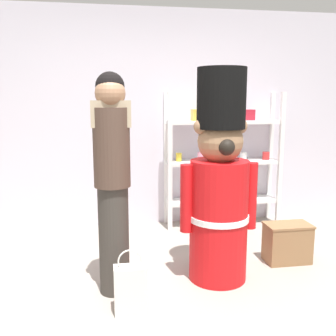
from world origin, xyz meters
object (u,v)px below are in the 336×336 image
teddy_bear_guard (219,186)px  display_crate (287,243)px  shopping_bag (130,289)px  merchandise_shelf (222,159)px  person_shopper (112,176)px

teddy_bear_guard → display_crate: teddy_bear_guard is taller
shopping_bag → display_crate: 1.69m
merchandise_shelf → shopping_bag: (-1.27, -1.90, -0.64)m
person_shopper → merchandise_shelf: bearing=48.6°
person_shopper → display_crate: size_ratio=4.06×
display_crate → shopping_bag: bearing=-156.6°
teddy_bear_guard → display_crate: 1.01m
teddy_bear_guard → display_crate: size_ratio=4.17×
teddy_bear_guard → person_shopper: size_ratio=1.03×
merchandise_shelf → teddy_bear_guard: (-0.48, -1.46, -0.00)m
person_shopper → display_crate: 1.85m
merchandise_shelf → teddy_bear_guard: 1.54m
merchandise_shelf → teddy_bear_guard: teddy_bear_guard is taller
display_crate → person_shopper: bearing=-169.0°
shopping_bag → display_crate: shopping_bag is taller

